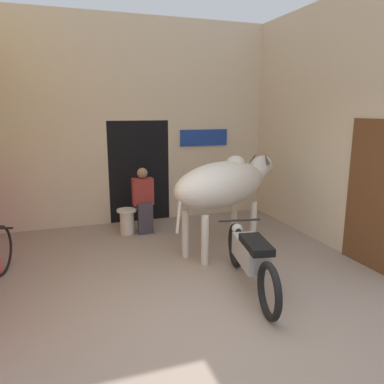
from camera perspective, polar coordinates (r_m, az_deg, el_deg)
ground_plane at (r=4.15m, az=3.81°, el=-19.99°), size 30.00×30.00×0.00m
wall_back_with_doorway at (r=7.68m, az=-8.70°, el=8.19°), size 5.39×0.93×3.94m
wall_right_with_door at (r=6.68m, az=19.74°, el=9.31°), size 0.22×4.09×3.94m
cow at (r=5.90m, az=5.12°, el=1.26°), size 2.28×1.51×1.50m
motorcycle_near at (r=4.78m, az=8.88°, el=-9.68°), size 0.62×2.01×0.75m
shopkeeper_seated at (r=6.88m, az=-7.39°, el=-1.01°), size 0.37×0.33×1.19m
plastic_stool at (r=6.91m, az=-9.87°, el=-4.35°), size 0.36×0.36×0.46m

